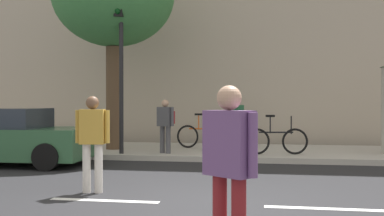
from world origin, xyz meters
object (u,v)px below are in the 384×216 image
at_px(pedestrian_near_pole, 93,135).
at_px(bicycle_upright, 276,140).
at_px(pedestrian_in_red_top, 166,121).
at_px(pedestrian_with_bag, 237,118).
at_px(traffic_light, 120,45).
at_px(pedestrian_with_backpack, 229,160).
at_px(bicycle_leaning, 203,136).
at_px(parked_car_dark, 2,137).

xyz_separation_m(pedestrian_near_pole, bicycle_upright, (3.22, 5.20, -0.47)).
bearing_deg(pedestrian_in_red_top, pedestrian_with_bag, 54.03).
distance_m(traffic_light, pedestrian_with_backpack, 9.01).
bearing_deg(bicycle_leaning, bicycle_upright, -31.40).
bearing_deg(bicycle_upright, pedestrian_near_pole, -121.78).
bearing_deg(parked_car_dark, pedestrian_near_pole, -39.86).
bearing_deg(bicycle_leaning, pedestrian_with_backpack, -80.48).
xyz_separation_m(traffic_light, pedestrian_with_backpack, (3.71, -7.92, -2.16)).
bearing_deg(parked_car_dark, bicycle_leaning, 37.01).
distance_m(pedestrian_near_pole, pedestrian_with_bag, 7.81).
height_order(pedestrian_near_pole, pedestrian_in_red_top, pedestrian_near_pole).
bearing_deg(bicycle_leaning, pedestrian_with_bag, 46.01).
bearing_deg(bicycle_upright, pedestrian_in_red_top, -176.80).
distance_m(pedestrian_in_red_top, bicycle_upright, 3.10).
xyz_separation_m(pedestrian_near_pole, bicycle_leaning, (1.02, 6.54, -0.47)).
relative_size(traffic_light, pedestrian_near_pole, 2.69).
bearing_deg(pedestrian_in_red_top, pedestrian_with_backpack, -73.24).
relative_size(bicycle_upright, parked_car_dark, 0.40).
distance_m(pedestrian_with_backpack, pedestrian_with_bag, 10.87).
bearing_deg(pedestrian_with_backpack, pedestrian_in_red_top, 106.76).
height_order(traffic_light, pedestrian_in_red_top, traffic_light).
distance_m(pedestrian_with_backpack, bicycle_upright, 8.52).
bearing_deg(traffic_light, bicycle_upright, 7.60).
height_order(pedestrian_in_red_top, bicycle_leaning, pedestrian_in_red_top).
bearing_deg(pedestrian_in_red_top, traffic_light, -161.75).
relative_size(pedestrian_with_backpack, bicycle_upright, 0.99).
bearing_deg(parked_car_dark, bicycle_upright, 17.52).
relative_size(traffic_light, pedestrian_with_backpack, 2.62).
distance_m(pedestrian_near_pole, bicycle_leaning, 6.64).
distance_m(pedestrian_with_bag, parked_car_dark, 7.23).
bearing_deg(bicycle_upright, traffic_light, -172.40).
height_order(pedestrian_with_backpack, pedestrian_with_bag, pedestrian_with_backpack).
bearing_deg(pedestrian_with_bag, bicycle_upright, -62.57).
relative_size(pedestrian_with_backpack, pedestrian_with_bag, 1.11).
distance_m(pedestrian_with_backpack, parked_car_dark, 8.93).
bearing_deg(pedestrian_with_bag, pedestrian_in_red_top, -125.97).
relative_size(bicycle_leaning, bicycle_upright, 1.00).
bearing_deg(parked_car_dark, pedestrian_with_backpack, -45.10).
xyz_separation_m(pedestrian_in_red_top, bicycle_upright, (3.06, 0.17, -0.50)).
height_order(pedestrian_with_backpack, bicycle_upright, pedestrian_with_backpack).
height_order(pedestrian_with_backpack, parked_car_dark, pedestrian_with_backpack).
relative_size(pedestrian_with_bag, parked_car_dark, 0.35).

